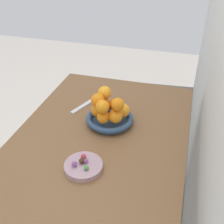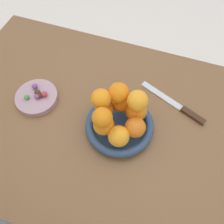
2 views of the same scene
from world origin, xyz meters
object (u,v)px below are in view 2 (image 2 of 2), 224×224
object	(u,v)px
orange_3	(136,111)
candy_ball_2	(37,96)
orange_5	(104,109)
orange_0	(104,125)
candy_ball_3	(35,86)
orange_8	(102,118)
knife	(178,106)
candy_ball_4	(39,96)
dining_table	(94,127)
candy_ball_1	(44,94)
candy_ball_6	(38,93)
fruit_bowl	(119,125)
candy_ball_0	(27,97)
candy_ball_5	(38,95)
orange_1	(119,136)
orange_4	(121,103)
orange_2	(135,127)
orange_6	(137,101)
orange_9	(119,93)
candy_dish	(37,96)
orange_7	(101,98)

from	to	relation	value
orange_3	candy_ball_2	distance (m)	0.35
orange_3	orange_5	size ratio (longest dim) A/B	1.17
orange_0	candy_ball_3	xyz separation A→B (m)	(0.29, -0.08, -0.04)
orange_8	knife	world-z (taller)	orange_8
orange_3	orange_5	bearing A→B (deg)	14.16
orange_3	candy_ball_4	size ratio (longest dim) A/B	3.79
dining_table	candy_ball_1	world-z (taller)	candy_ball_1
orange_5	candy_ball_6	xyz separation A→B (m)	(0.25, -0.01, -0.04)
fruit_bowl	candy_ball_0	bearing A→B (deg)	1.20
candy_ball_2	candy_ball_5	distance (m)	0.01
orange_1	candy_ball_6	world-z (taller)	orange_1
orange_8	candy_ball_0	distance (m)	0.32
dining_table	orange_8	world-z (taller)	orange_8
orange_0	orange_3	size ratio (longest dim) A/B	0.95
orange_5	orange_8	size ratio (longest dim) A/B	0.98
orange_0	orange_4	bearing A→B (deg)	-104.84
orange_0	knife	distance (m)	0.29
orange_2	candy_ball_3	size ratio (longest dim) A/B	3.08
orange_5	orange_6	xyz separation A→B (m)	(-0.10, -0.02, 0.07)
dining_table	orange_4	xyz separation A→B (m)	(-0.09, -0.04, 0.16)
orange_4	candy_ball_5	size ratio (longest dim) A/B	3.23
orange_9	knife	size ratio (longest dim) A/B	0.25
orange_5	candy_ball_3	xyz separation A→B (m)	(0.28, -0.03, -0.04)
candy_ball_0	candy_ball_2	xyz separation A→B (m)	(-0.03, -0.01, 0.00)
orange_6	orange_5	bearing A→B (deg)	12.07
candy_ball_0	candy_dish	bearing A→B (deg)	-131.67
candy_ball_3	candy_ball_1	bearing A→B (deg)	158.71
candy_dish	orange_4	distance (m)	0.31
fruit_bowl	candy_ball_0	distance (m)	0.34
orange_7	orange_9	distance (m)	0.05
orange_5	orange_7	distance (m)	0.06
orange_3	candy_ball_1	world-z (taller)	orange_3
orange_0	orange_7	xyz separation A→B (m)	(0.03, -0.05, 0.06)
candy_ball_3	orange_8	bearing A→B (deg)	163.07
orange_4	orange_5	size ratio (longest dim) A/B	1.03
orange_1	candy_ball_2	bearing A→B (deg)	-11.62
candy_ball_5	candy_ball_6	size ratio (longest dim) A/B	0.87
fruit_bowl	knife	distance (m)	0.23
orange_4	orange_8	world-z (taller)	orange_8
fruit_bowl	orange_1	world-z (taller)	orange_1
orange_4	dining_table	bearing A→B (deg)	24.77
candy_ball_6	candy_ball_4	bearing A→B (deg)	142.78
orange_9	candy_ball_6	distance (m)	0.31
candy_ball_0	knife	distance (m)	0.53
orange_1	orange_7	distance (m)	0.12
orange_5	candy_ball_4	distance (m)	0.25
orange_2	orange_6	size ratio (longest dim) A/B	1.03
dining_table	orange_8	bearing A→B (deg)	136.36
orange_0	orange_5	distance (m)	0.06
candy_ball_0	orange_9	bearing A→B (deg)	-169.91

